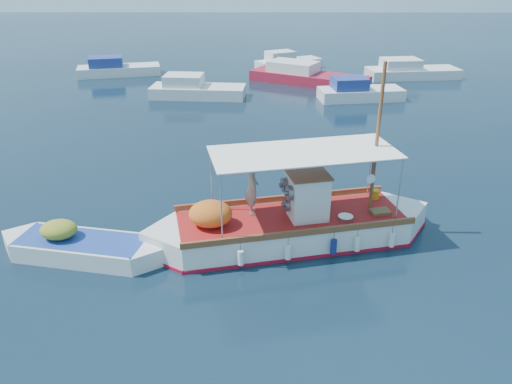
{
  "coord_description": "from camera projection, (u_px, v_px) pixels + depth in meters",
  "views": [
    {
      "loc": [
        -1.16,
        -15.87,
        9.15
      ],
      "look_at": [
        -1.23,
        0.0,
        1.65
      ],
      "focal_mm": 35.0,
      "sensor_mm": 36.0,
      "label": 1
    }
  ],
  "objects": [
    {
      "name": "bg_boat_n",
      "position": [
        306.0,
        77.0,
        39.73
      ],
      "size": [
        9.58,
        7.01,
        1.8
      ],
      "rotation": [
        0.0,
        0.0,
        -0.51
      ],
      "color": "maroon",
      "rests_on": "ground"
    },
    {
      "name": "bg_boat_nw",
      "position": [
        195.0,
        90.0,
        35.71
      ],
      "size": [
        6.85,
        2.92,
        1.8
      ],
      "rotation": [
        0.0,
        0.0,
        -0.08
      ],
      "color": "silver",
      "rests_on": "ground"
    },
    {
      "name": "bg_boat_e",
      "position": [
        410.0,
        72.0,
        41.35
      ],
      "size": [
        7.73,
        3.44,
        1.8
      ],
      "rotation": [
        0.0,
        0.0,
        0.12
      ],
      "color": "silver",
      "rests_on": "ground"
    },
    {
      "name": "dinghy",
      "position": [
        80.0,
        248.0,
        16.71
      ],
      "size": [
        5.82,
        2.45,
        1.44
      ],
      "rotation": [
        0.0,
        0.0,
        -0.19
      ],
      "color": "white",
      "rests_on": "ground"
    },
    {
      "name": "fishing_caique",
      "position": [
        289.0,
        226.0,
        17.54
      ],
      "size": [
        10.2,
        4.41,
        6.37
      ],
      "rotation": [
        0.0,
        0.0,
        0.22
      ],
      "color": "white",
      "rests_on": "ground"
    },
    {
      "name": "bg_boat_far_w",
      "position": [
        116.0,
        70.0,
        42.24
      ],
      "size": [
        7.11,
        3.85,
        1.8
      ],
      "rotation": [
        0.0,
        0.0,
        0.24
      ],
      "color": "silver",
      "rests_on": "ground"
    },
    {
      "name": "ground",
      "position": [
        290.0,
        233.0,
        18.25
      ],
      "size": [
        160.0,
        160.0,
        0.0
      ],
      "primitive_type": "plane",
      "color": "black",
      "rests_on": "ground"
    },
    {
      "name": "bg_boat_far_n",
      "position": [
        287.0,
        63.0,
        44.79
      ],
      "size": [
        6.19,
        4.44,
        1.8
      ],
      "rotation": [
        0.0,
        0.0,
        0.46
      ],
      "color": "silver",
      "rests_on": "ground"
    },
    {
      "name": "bg_boat_ne",
      "position": [
        358.0,
        93.0,
        35.01
      ],
      "size": [
        6.06,
        2.97,
        1.8
      ],
      "rotation": [
        0.0,
        0.0,
        0.14
      ],
      "color": "silver",
      "rests_on": "ground"
    }
  ]
}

